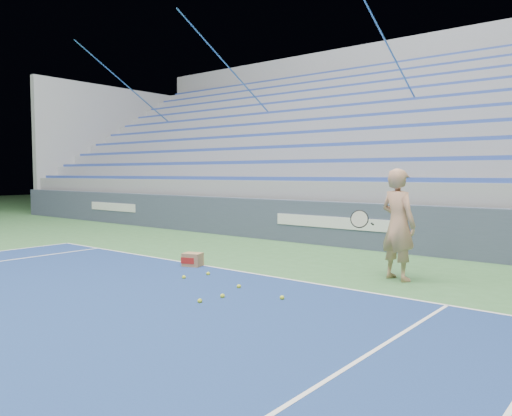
{
  "coord_description": "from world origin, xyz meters",
  "views": [
    {
      "loc": [
        6.29,
        5.05,
        1.81
      ],
      "look_at": [
        0.35,
        12.38,
        1.15
      ],
      "focal_mm": 35.0,
      "sensor_mm": 36.0,
      "label": 1
    }
  ],
  "objects": [
    {
      "name": "tennis_ball_4",
      "position": [
        2.17,
        10.73,
        0.03
      ],
      "size": [
        0.07,
        0.07,
        0.07
      ],
      "primitive_type": "sphere",
      "color": "#CFE22E",
      "rests_on": "ground"
    },
    {
      "name": "tennis_ball_2",
      "position": [
        1.44,
        10.27,
        0.03
      ],
      "size": [
        0.07,
        0.07,
        0.07
      ],
      "primitive_type": "sphere",
      "color": "#CFE22E",
      "rests_on": "ground"
    },
    {
      "name": "bleachers",
      "position": [
        0.0,
        21.6,
        2.36
      ],
      "size": [
        31.0,
        9.15,
        7.3
      ],
      "color": "#919499",
      "rests_on": "ground"
    },
    {
      "name": "tennis_ball_0",
      "position": [
        1.39,
        9.86,
        0.03
      ],
      "size": [
        0.07,
        0.07,
        0.07
      ],
      "primitive_type": "sphere",
      "color": "#CFE22E",
      "rests_on": "ground"
    },
    {
      "name": "ball_box",
      "position": [
        -0.69,
        11.71,
        0.13
      ],
      "size": [
        0.42,
        0.37,
        0.27
      ],
      "color": "#9C744B",
      "rests_on": "ground"
    },
    {
      "name": "sponsor_barrier",
      "position": [
        0.0,
        15.88,
        0.55
      ],
      "size": [
        30.0,
        0.32,
        1.1
      ],
      "color": "#3D475E",
      "rests_on": "ground"
    },
    {
      "name": "tennis_ball_5",
      "position": [
        0.15,
        11.29,
        0.03
      ],
      "size": [
        0.07,
        0.07,
        0.07
      ],
      "primitive_type": "sphere",
      "color": "#CFE22E",
      "rests_on": "ground"
    },
    {
      "name": "tennis_ball_1",
      "position": [
        1.22,
        10.88,
        0.03
      ],
      "size": [
        0.07,
        0.07,
        0.07
      ],
      "primitive_type": "sphere",
      "color": "#CFE22E",
      "rests_on": "ground"
    },
    {
      "name": "tennis_player",
      "position": [
        2.88,
        13.07,
        0.94
      ],
      "size": [
        1.01,
        0.95,
        1.89
      ],
      "color": "tan",
      "rests_on": "ground"
    },
    {
      "name": "tennis_ball_3",
      "position": [
        0.03,
        10.81,
        0.03
      ],
      "size": [
        0.07,
        0.07,
        0.07
      ],
      "primitive_type": "sphere",
      "color": "#CFE22E",
      "rests_on": "ground"
    }
  ]
}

